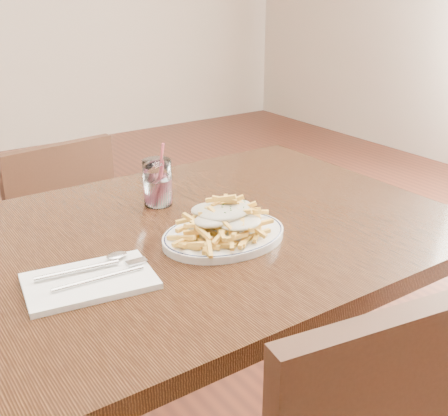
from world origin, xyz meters
TOP-DOWN VIEW (x-y plane):
  - table at (0.00, 0.00)m, footprint 1.20×0.80m
  - chair_far at (-0.04, 0.79)m, footprint 0.40×0.40m
  - fries_plate at (0.05, -0.08)m, footprint 0.33×0.31m
  - loaded_fries at (0.05, -0.08)m, footprint 0.23×0.19m
  - napkin at (-0.24, -0.10)m, footprint 0.24×0.18m
  - cutlery at (-0.24, -0.09)m, footprint 0.21×0.08m
  - water_glass at (0.04, 0.17)m, footprint 0.07×0.07m

SIDE VIEW (x-z plane):
  - chair_far at x=-0.04m, z-range 0.05..0.83m
  - table at x=0.00m, z-range 0.30..1.05m
  - napkin at x=-0.24m, z-range 0.75..0.76m
  - fries_plate at x=0.05m, z-range 0.75..0.77m
  - cutlery at x=-0.24m, z-range 0.76..0.77m
  - water_glass at x=0.04m, z-range 0.72..0.87m
  - loaded_fries at x=0.05m, z-range 0.77..0.83m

